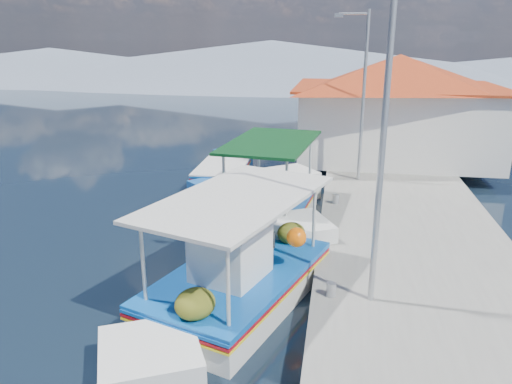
# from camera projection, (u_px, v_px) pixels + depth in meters

# --- Properties ---
(ground) EXTENTS (160.00, 160.00, 0.00)m
(ground) POSITION_uv_depth(u_px,v_px,m) (117.00, 357.00, 9.03)
(ground) COLOR black
(ground) RESTS_ON ground
(quay) EXTENTS (5.00, 44.00, 0.50)m
(quay) POSITION_uv_depth(u_px,v_px,m) (410.00, 239.00, 13.65)
(quay) COLOR gray
(quay) RESTS_ON ground
(bollards) EXTENTS (0.20, 17.20, 0.30)m
(bollards) POSITION_uv_depth(u_px,v_px,m) (334.00, 231.00, 13.16)
(bollards) COLOR #A5A8AD
(bollards) RESTS_ON quay
(main_caique) EXTENTS (4.15, 7.88, 2.74)m
(main_caique) POSITION_uv_depth(u_px,v_px,m) (238.00, 279.00, 10.79)
(main_caique) COLOR silver
(main_caique) RESTS_ON ground
(caique_green_canopy) EXTENTS (2.89, 7.68, 2.89)m
(caique_green_canopy) POSITION_uv_depth(u_px,v_px,m) (271.00, 208.00, 15.58)
(caique_green_canopy) COLOR silver
(caique_green_canopy) RESTS_ON ground
(caique_blue_hull) EXTENTS (1.90, 6.12, 1.09)m
(caique_blue_hull) POSITION_uv_depth(u_px,v_px,m) (223.00, 175.00, 19.84)
(caique_blue_hull) COLOR #1A539F
(caique_blue_hull) RESTS_ON ground
(harbor_building) EXTENTS (10.49, 10.49, 4.40)m
(harbor_building) POSITION_uv_depth(u_px,v_px,m) (396.00, 105.00, 21.31)
(harbor_building) COLOR silver
(harbor_building) RESTS_ON quay
(lamp_post_near) EXTENTS (1.21, 0.14, 6.00)m
(lamp_post_near) POSITION_uv_depth(u_px,v_px,m) (378.00, 137.00, 9.03)
(lamp_post_near) COLOR #A5A8AD
(lamp_post_near) RESTS_ON quay
(lamp_post_far) EXTENTS (1.21, 0.14, 6.00)m
(lamp_post_far) POSITION_uv_depth(u_px,v_px,m) (361.00, 88.00, 17.49)
(lamp_post_far) COLOR #A5A8AD
(lamp_post_far) RESTS_ON quay
(mountain_ridge) EXTENTS (171.40, 96.00, 5.50)m
(mountain_ridge) POSITION_uv_depth(u_px,v_px,m) (365.00, 67.00, 60.03)
(mountain_ridge) COLOR slate
(mountain_ridge) RESTS_ON ground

